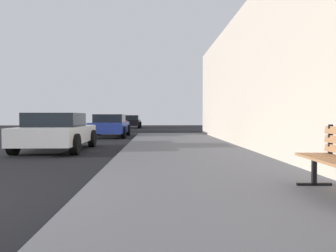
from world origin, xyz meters
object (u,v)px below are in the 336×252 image
at_px(car_red, 113,123).
at_px(car_white, 57,132).
at_px(car_blue, 110,125).
at_px(car_black, 131,122).

bearing_deg(car_red, car_white, -90.34).
height_order(car_blue, car_red, same).
height_order(car_red, car_black, same).
distance_m(car_blue, car_black, 14.69).
height_order(car_white, car_black, same).
bearing_deg(car_white, car_blue, 84.42).
bearing_deg(car_black, car_blue, -90.38).
xyz_separation_m(car_white, car_blue, (0.75, 7.71, 0.00)).
bearing_deg(car_blue, car_white, -95.58).
bearing_deg(car_red, car_blue, -84.12).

